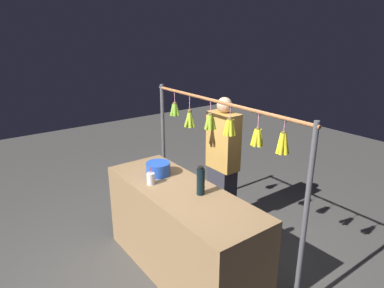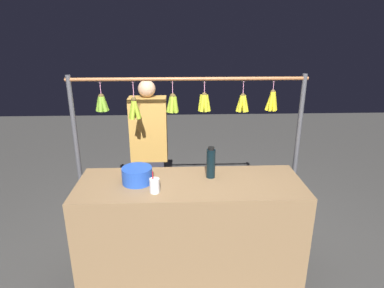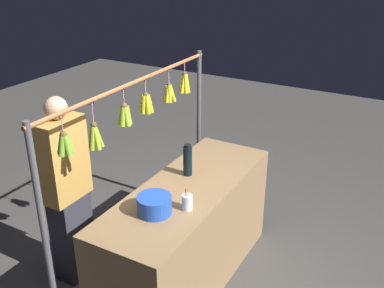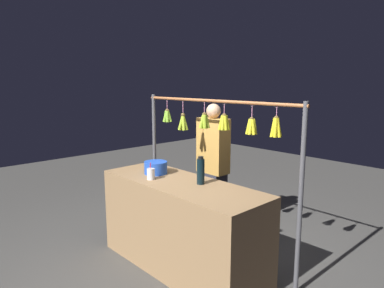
{
  "view_description": "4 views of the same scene",
  "coord_description": "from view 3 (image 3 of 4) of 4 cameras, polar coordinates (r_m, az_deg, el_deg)",
  "views": [
    {
      "loc": [
        -2.41,
        1.66,
        2.37
      ],
      "look_at": [
        -0.18,
        0.0,
        1.43
      ],
      "focal_mm": 31.95,
      "sensor_mm": 36.0,
      "label": 1
    },
    {
      "loc": [
        0.09,
        2.43,
        2.11
      ],
      "look_at": [
        -0.01,
        0.0,
        1.26
      ],
      "focal_mm": 30.29,
      "sensor_mm": 36.0,
      "label": 2
    },
    {
      "loc": [
        2.67,
        1.54,
        2.68
      ],
      "look_at": [
        -0.08,
        0.0,
        1.26
      ],
      "focal_mm": 41.74,
      "sensor_mm": 36.0,
      "label": 3
    },
    {
      "loc": [
        -2.54,
        2.23,
        1.91
      ],
      "look_at": [
        -0.16,
        0.0,
        1.33
      ],
      "focal_mm": 32.84,
      "sensor_mm": 36.0,
      "label": 4
    }
  ],
  "objects": [
    {
      "name": "display_rack",
      "position": [
        3.62,
        -7.09,
        1.11
      ],
      "size": [
        2.16,
        0.12,
        1.75
      ],
      "color": "#4C4C51",
      "rests_on": "ground"
    },
    {
      "name": "market_counter",
      "position": [
        3.8,
        -0.6,
        -11.51
      ],
      "size": [
        1.88,
        0.66,
        0.92
      ],
      "primitive_type": "cube",
      "color": "olive",
      "rests_on": "ground"
    },
    {
      "name": "vendor_person",
      "position": [
        3.81,
        -15.66,
        -6.11
      ],
      "size": [
        0.39,
        0.21,
        1.64
      ],
      "color": "#2D2D38",
      "rests_on": "ground"
    },
    {
      "name": "ground_plane",
      "position": [
        4.08,
        -0.57,
        -16.75
      ],
      "size": [
        12.0,
        12.0,
        0.0
      ],
      "primitive_type": "plane",
      "color": "#454340"
    },
    {
      "name": "blue_bucket",
      "position": [
        3.2,
        -4.84,
        -7.74
      ],
      "size": [
        0.25,
        0.25,
        0.13
      ],
      "primitive_type": "cylinder",
      "color": "blue",
      "rests_on": "market_counter"
    },
    {
      "name": "water_bottle",
      "position": [
        3.67,
        -0.56,
        -2.11
      ],
      "size": [
        0.08,
        0.08,
        0.28
      ],
      "color": "black",
      "rests_on": "market_counter"
    },
    {
      "name": "drink_cup",
      "position": [
        3.24,
        -0.62,
        -7.45
      ],
      "size": [
        0.08,
        0.08,
        0.17
      ],
      "color": "silver",
      "rests_on": "market_counter"
    }
  ]
}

